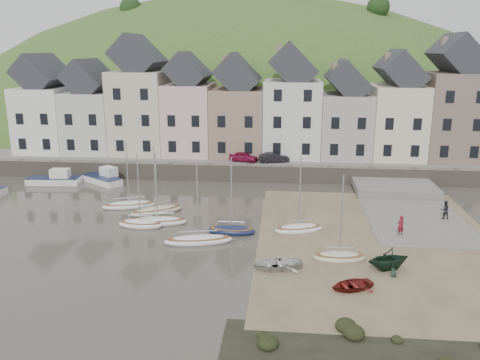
# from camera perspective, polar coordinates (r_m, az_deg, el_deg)

# --- Properties ---
(ground) EXTENTS (160.00, 160.00, 0.00)m
(ground) POSITION_cam_1_polar(r_m,az_deg,el_deg) (38.58, -0.84, -6.60)
(ground) COLOR #413D33
(ground) RESTS_ON ground
(quay_land) EXTENTS (90.00, 30.00, 1.50)m
(quay_land) POSITION_cam_1_polar(r_m,az_deg,el_deg) (69.10, 2.03, 3.72)
(quay_land) COLOR #3A5A24
(quay_land) RESTS_ON ground
(quay_street) EXTENTS (70.00, 7.00, 0.10)m
(quay_street) POSITION_cam_1_polar(r_m,az_deg,el_deg) (57.70, 1.36, 2.29)
(quay_street) COLOR slate
(quay_street) RESTS_ON quay_land
(seawall) EXTENTS (70.00, 1.20, 1.80)m
(seawall) POSITION_cam_1_polar(r_m,az_deg,el_deg) (54.46, 1.09, 0.83)
(seawall) COLOR slate
(seawall) RESTS_ON ground
(beach) EXTENTS (18.00, 26.00, 0.06)m
(beach) POSITION_cam_1_polar(r_m,az_deg,el_deg) (39.01, 15.56, -6.88)
(beach) COLOR brown
(beach) RESTS_ON ground
(slipway) EXTENTS (8.00, 18.00, 0.12)m
(slipway) POSITION_cam_1_polar(r_m,az_deg,el_deg) (47.20, 18.72, -3.27)
(slipway) COLOR slate
(slipway) RESTS_ON ground
(hillside) EXTENTS (134.40, 84.00, 84.00)m
(hillside) POSITION_cam_1_polar(r_m,az_deg,el_deg) (101.32, 0.06, -3.59)
(hillside) COLOR #3A5A24
(hillside) RESTS_ON ground
(townhouse_terrace) EXTENTS (61.05, 8.00, 13.93)m
(townhouse_terrace) POSITION_cam_1_polar(r_m,az_deg,el_deg) (60.10, 3.32, 8.36)
(townhouse_terrace) COLOR white
(townhouse_terrace) RESTS_ON quay_land
(sailboat_0) EXTENTS (5.11, 3.00, 6.32)m
(sailboat_0) POSITION_cam_1_polar(r_m,az_deg,el_deg) (46.58, -12.61, -2.81)
(sailboat_0) COLOR white
(sailboat_0) RESTS_ON ground
(sailboat_1) EXTENTS (3.77, 1.68, 6.32)m
(sailboat_1) POSITION_cam_1_polar(r_m,az_deg,el_deg) (41.48, -11.37, -4.94)
(sailboat_1) COLOR white
(sailboat_1) RESTS_ON ground
(sailboat_2) EXTENTS (4.84, 3.88, 6.32)m
(sailboat_2) POSITION_cam_1_polar(r_m,az_deg,el_deg) (44.56, -9.59, -3.46)
(sailboat_2) COLOR beige
(sailboat_2) RESTS_ON ground
(sailboat_3) EXTENTS (5.01, 2.18, 6.32)m
(sailboat_3) POSITION_cam_1_polar(r_m,az_deg,el_deg) (41.84, -9.42, -4.68)
(sailboat_3) COLOR white
(sailboat_3) RESTS_ON ground
(sailboat_4) EXTENTS (5.37, 2.64, 6.32)m
(sailboat_4) POSITION_cam_1_polar(r_m,az_deg,el_deg) (37.50, -4.80, -6.88)
(sailboat_4) COLOR white
(sailboat_4) RESTS_ON ground
(sailboat_5) EXTENTS (3.82, 1.59, 6.32)m
(sailboat_5) POSITION_cam_1_polar(r_m,az_deg,el_deg) (39.31, -0.98, -5.76)
(sailboat_5) COLOR #162045
(sailboat_5) RESTS_ON ground
(sailboat_6) EXTENTS (4.23, 2.67, 6.32)m
(sailboat_6) POSITION_cam_1_polar(r_m,az_deg,el_deg) (39.91, 6.77, -5.55)
(sailboat_6) COLOR white
(sailboat_6) RESTS_ON ground
(sailboat_7) EXTENTS (3.72, 1.77, 6.32)m
(sailboat_7) POSITION_cam_1_polar(r_m,az_deg,el_deg) (35.18, 11.34, -8.63)
(sailboat_7) COLOR beige
(sailboat_7) RESTS_ON ground
(motorboat_0) EXTENTS (5.68, 2.17, 1.70)m
(motorboat_0) POSITION_cam_1_polar(r_m,az_deg,el_deg) (56.80, -20.48, 0.13)
(motorboat_0) COLOR white
(motorboat_0) RESTS_ON ground
(motorboat_2) EXTENTS (5.23, 4.36, 1.70)m
(motorboat_2) POSITION_cam_1_polar(r_m,az_deg,el_deg) (55.68, -15.42, 0.26)
(motorboat_2) COLOR white
(motorboat_2) RESTS_ON ground
(rowboat_white) EXTENTS (3.85, 3.18, 0.69)m
(rowboat_white) POSITION_cam_1_polar(r_m,az_deg,el_deg) (33.23, 4.22, -9.55)
(rowboat_white) COLOR silver
(rowboat_white) RESTS_ON beach
(rowboat_green) EXTENTS (3.63, 3.40, 1.53)m
(rowboat_green) POSITION_cam_1_polar(r_m,az_deg,el_deg) (34.23, 16.70, -8.65)
(rowboat_green) COLOR black
(rowboat_green) RESTS_ON beach
(rowboat_red) EXTENTS (3.26, 2.86, 0.56)m
(rowboat_red) POSITION_cam_1_polar(r_m,az_deg,el_deg) (31.27, 12.70, -11.68)
(rowboat_red) COLOR maroon
(rowboat_red) RESTS_ON beach
(person_red) EXTENTS (0.68, 0.59, 1.58)m
(person_red) POSITION_cam_1_polar(r_m,az_deg,el_deg) (40.40, 18.00, -4.97)
(person_red) COLOR maroon
(person_red) RESTS_ON slipway
(person_dark) EXTENTS (0.84, 0.70, 1.59)m
(person_dark) POSITION_cam_1_polar(r_m,az_deg,el_deg) (45.45, 22.49, -3.19)
(person_dark) COLOR black
(person_dark) RESTS_ON slipway
(car_left) EXTENTS (3.53, 2.16, 1.12)m
(car_left) POSITION_cam_1_polar(r_m,az_deg,el_deg) (56.67, 0.42, 2.70)
(car_left) COLOR maroon
(car_left) RESTS_ON quay_street
(car_right) EXTENTS (3.58, 2.02, 1.12)m
(car_right) POSITION_cam_1_polar(r_m,az_deg,el_deg) (56.48, 3.93, 2.62)
(car_right) COLOR black
(car_right) RESTS_ON quay_street
(shore_rocks) EXTENTS (14.00, 6.20, 0.74)m
(shore_rocks) POSITION_cam_1_polar(r_m,az_deg,el_deg) (25.85, 14.04, -18.45)
(shore_rocks) COLOR black
(shore_rocks) RESTS_ON ground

